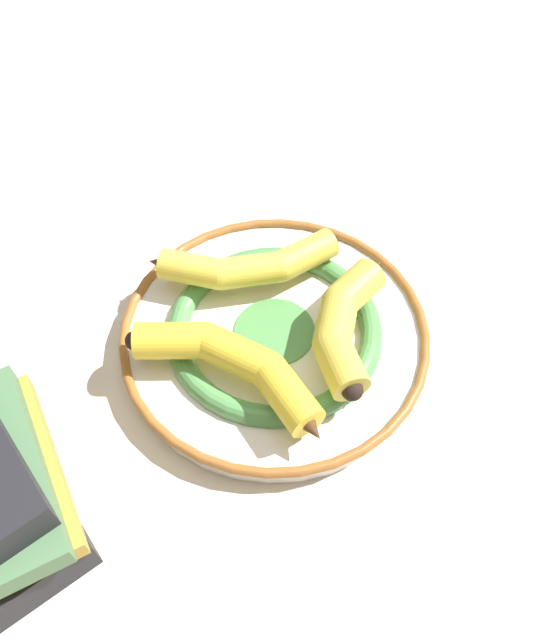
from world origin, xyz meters
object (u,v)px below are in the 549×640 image
Objects in this scene: decorative_bowl at (274,334)px; banana_a at (344,322)px; banana_b at (234,364)px; banana_c at (246,265)px.

banana_a is at bearing 161.72° from decorative_bowl.
decorative_bowl is at bearing -93.47° from banana_b.
banana_b is (0.11, 0.03, -0.00)m from banana_a.
banana_b is 0.85× the size of banana_c.
banana_a is 0.79× the size of banana_c.
decorative_bowl is 0.08m from banana_a.
banana_a is at bearing -47.12° from banana_c.
decorative_bowl is 1.79× the size of banana_b.
banana_c reaches higher than decorative_bowl.
banana_b is at bearing 49.62° from decorative_bowl.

